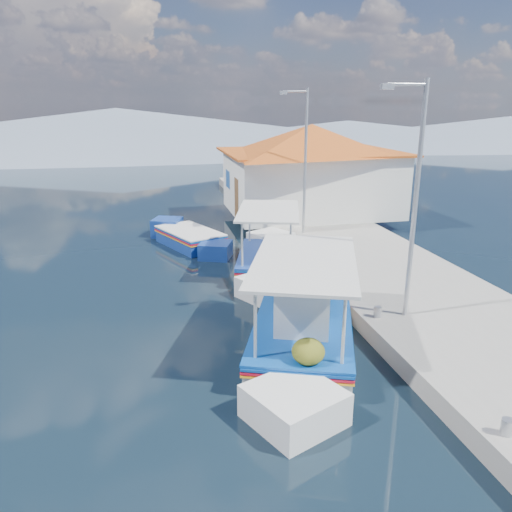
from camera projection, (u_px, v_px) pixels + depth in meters
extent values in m
plane|color=black|center=(253.00, 392.00, 10.75)|extent=(160.00, 160.00, 0.00)
cube|color=gray|center=(382.00, 272.00, 17.49)|extent=(5.00, 44.00, 0.50)
cylinder|color=#A5A8AD|center=(507.00, 427.00, 8.54)|extent=(0.20, 0.20, 0.30)
cylinder|color=#A5A8AD|center=(378.00, 312.00, 13.20)|extent=(0.20, 0.20, 0.30)
cylinder|color=#A5A8AD|center=(307.00, 249.00, 18.80)|extent=(0.20, 0.20, 0.30)
cylinder|color=#A5A8AD|center=(269.00, 215.00, 24.40)|extent=(0.20, 0.20, 0.30)
cube|color=silver|center=(302.00, 343.00, 12.43)|extent=(3.70, 4.99, 0.98)
cube|color=silver|center=(240.00, 300.00, 14.76)|extent=(2.16, 2.16, 1.08)
cube|color=silver|center=(390.00, 398.00, 10.13)|extent=(2.10, 2.10, 0.93)
cube|color=#0B4194|center=(303.00, 326.00, 12.29)|extent=(3.81, 5.14, 0.06)
cube|color=red|center=(303.00, 329.00, 12.32)|extent=(3.81, 5.14, 0.05)
cube|color=#FFAD1C|center=(303.00, 332.00, 12.34)|extent=(3.81, 5.14, 0.04)
cube|color=#0B4194|center=(303.00, 324.00, 12.27)|extent=(3.82, 5.10, 0.05)
cube|color=brown|center=(303.00, 325.00, 12.28)|extent=(3.50, 4.84, 0.05)
cube|color=silver|center=(312.00, 308.00, 11.86)|extent=(1.64, 1.69, 1.13)
cube|color=silver|center=(312.00, 284.00, 11.69)|extent=(1.78, 1.83, 0.06)
cylinder|color=beige|center=(232.00, 278.00, 13.07)|extent=(0.07, 0.07, 1.65)
cylinder|color=beige|center=(288.00, 266.00, 14.01)|extent=(0.07, 0.07, 1.65)
cylinder|color=beige|center=(326.00, 331.00, 10.06)|extent=(0.07, 0.07, 1.65)
cylinder|color=beige|center=(389.00, 311.00, 11.00)|extent=(0.07, 0.07, 1.65)
cube|color=silver|center=(305.00, 261.00, 11.79)|extent=(3.81, 5.03, 0.07)
ellipsoid|color=#3F4412|center=(257.00, 298.00, 13.13)|extent=(0.78, 0.86, 0.59)
ellipsoid|color=#3F4412|center=(268.00, 289.00, 13.94)|extent=(0.66, 0.73, 0.49)
ellipsoid|color=#3F4412|center=(364.00, 342.00, 10.82)|extent=(0.70, 0.77, 0.53)
sphere|color=#FF4808|center=(320.00, 280.00, 13.08)|extent=(0.41, 0.41, 0.41)
cube|color=silver|center=(268.00, 267.00, 18.15)|extent=(2.94, 4.11, 0.95)
cube|color=silver|center=(237.00, 247.00, 20.20)|extent=(1.95, 1.95, 1.04)
cube|color=silver|center=(305.00, 288.00, 16.13)|extent=(1.89, 1.89, 0.90)
cube|color=#0B4194|center=(268.00, 255.00, 18.02)|extent=(3.03, 4.23, 0.06)
cube|color=red|center=(268.00, 257.00, 18.05)|extent=(3.03, 4.23, 0.05)
cube|color=#FFAD1C|center=(268.00, 259.00, 18.07)|extent=(3.03, 4.23, 0.04)
cube|color=navy|center=(268.00, 254.00, 18.00)|extent=(3.04, 4.20, 0.05)
cube|color=brown|center=(268.00, 254.00, 18.01)|extent=(2.77, 3.99, 0.05)
cylinder|color=beige|center=(229.00, 226.00, 18.72)|extent=(0.07, 0.07, 1.59)
cylinder|color=beige|center=(266.00, 222.00, 19.44)|extent=(0.07, 0.07, 1.59)
cylinder|color=beige|center=(271.00, 247.00, 16.11)|extent=(0.07, 0.07, 1.59)
cylinder|color=beige|center=(312.00, 240.00, 16.84)|extent=(0.07, 0.07, 1.59)
cube|color=silver|center=(269.00, 211.00, 17.54)|extent=(3.04, 4.14, 0.07)
cube|color=navy|center=(190.00, 241.00, 21.50)|extent=(2.84, 3.61, 0.89)
cube|color=navy|center=(205.00, 227.00, 23.47)|extent=(1.57, 1.57, 0.98)
cube|color=navy|center=(173.00, 255.00, 19.56)|extent=(1.53, 1.53, 0.84)
cube|color=#0B4194|center=(190.00, 232.00, 21.38)|extent=(2.92, 3.71, 0.06)
cube|color=red|center=(190.00, 234.00, 21.40)|extent=(2.92, 3.71, 0.05)
cube|color=#FFAD1C|center=(190.00, 235.00, 21.42)|extent=(2.92, 3.71, 0.04)
cube|color=silver|center=(190.00, 231.00, 21.36)|extent=(2.93, 3.69, 0.05)
cube|color=brown|center=(190.00, 231.00, 21.37)|extent=(2.69, 3.49, 0.05)
cube|color=white|center=(310.00, 183.00, 25.42)|extent=(8.00, 6.00, 3.00)
cube|color=#BE531A|center=(311.00, 152.00, 24.96)|extent=(8.64, 6.48, 0.10)
pyramid|color=#BE531A|center=(312.00, 139.00, 24.77)|extent=(10.49, 10.49, 1.40)
cube|color=brown|center=(237.00, 199.00, 23.82)|extent=(0.06, 1.00, 2.00)
cube|color=#0B4194|center=(228.00, 179.00, 25.98)|extent=(0.06, 1.20, 0.90)
cylinder|color=#A5A8AD|center=(415.00, 204.00, 12.52)|extent=(0.12, 0.12, 6.00)
cylinder|color=#A5A8AD|center=(407.00, 84.00, 11.58)|extent=(1.00, 0.08, 0.08)
cube|color=#A5A8AD|center=(387.00, 86.00, 11.49)|extent=(0.30, 0.14, 0.14)
cylinder|color=#A5A8AD|center=(305.00, 163.00, 20.92)|extent=(0.12, 0.12, 6.00)
cylinder|color=#A5A8AD|center=(295.00, 91.00, 19.97)|extent=(1.00, 0.08, 0.08)
cube|color=#A5A8AD|center=(283.00, 93.00, 19.88)|extent=(0.30, 0.14, 0.14)
cone|color=slate|center=(118.00, 131.00, 61.23)|extent=(96.00, 96.00, 5.50)
cone|color=slate|center=(347.00, 135.00, 67.64)|extent=(76.80, 76.80, 3.80)
cone|color=slate|center=(508.00, 131.00, 72.72)|extent=(89.60, 89.60, 4.20)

